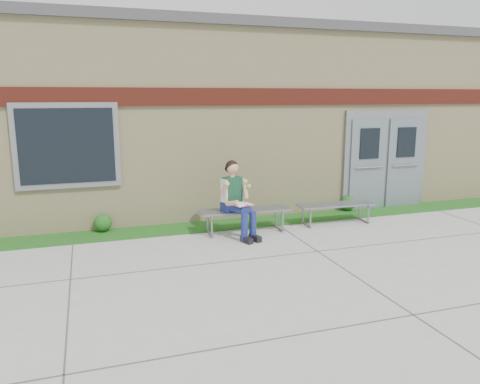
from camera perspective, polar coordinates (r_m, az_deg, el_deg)
name	(u,v)px	position (r m, az deg, el deg)	size (l,w,h in m)	color
ground	(275,268)	(7.36, 4.26, -9.23)	(80.00, 80.00, 0.00)	#9E9E99
grass_strip	(227,224)	(9.69, -1.62, -3.98)	(16.00, 0.80, 0.02)	#134A14
school_building	(190,116)	(12.62, -6.15, 9.24)	(16.20, 6.22, 4.20)	beige
bench_left	(245,215)	(9.10, 0.62, -2.76)	(1.78, 0.57, 0.46)	slate
bench_right	(336,208)	(9.92, 11.63, -1.96)	(1.65, 0.54, 0.42)	slate
girl	(237,198)	(8.74, -0.40, -0.77)	(0.62, 0.93, 1.44)	navy
shrub_mid	(103,223)	(9.51, -16.38, -3.62)	(0.34, 0.34, 0.34)	#134A14
shrub_east	(348,203)	(11.06, 13.02, -1.34)	(0.34, 0.34, 0.34)	#134A14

